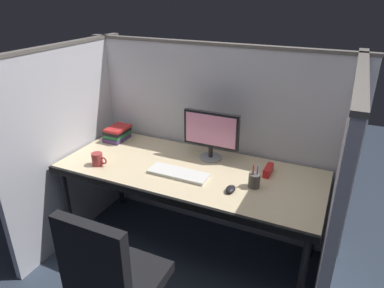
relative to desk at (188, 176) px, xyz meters
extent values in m
plane|color=#2D3847|center=(0.00, -0.29, -0.69)|extent=(8.00, 8.00, 0.00)
cube|color=silver|center=(0.00, 0.46, 0.08)|extent=(2.20, 0.05, 1.55)
cube|color=#605B56|center=(0.00, 0.46, 0.87)|extent=(2.21, 0.06, 0.02)
cube|color=silver|center=(-0.99, -0.09, 0.08)|extent=(0.05, 1.40, 1.55)
cube|color=#605B56|center=(-0.99, -0.09, 0.87)|extent=(0.06, 1.41, 0.02)
cube|color=silver|center=(0.99, -0.09, 0.08)|extent=(0.05, 1.40, 1.55)
cube|color=#605B56|center=(0.99, -0.09, 0.87)|extent=(0.06, 1.41, 0.02)
cube|color=beige|center=(0.00, 0.01, 0.03)|extent=(1.90, 0.80, 0.04)
cube|color=black|center=(0.00, -0.38, 0.03)|extent=(1.90, 0.02, 0.05)
cylinder|color=black|center=(-0.89, -0.33, -0.34)|extent=(0.04, 0.04, 0.70)
cylinder|color=black|center=(0.89, -0.33, -0.34)|extent=(0.04, 0.04, 0.70)
cylinder|color=black|center=(-0.89, 0.35, -0.34)|extent=(0.04, 0.04, 0.70)
cylinder|color=black|center=(0.89, 0.35, -0.34)|extent=(0.04, 0.04, 0.70)
cube|color=black|center=(-0.01, -0.84, -0.23)|extent=(0.44, 0.44, 0.07)
cube|color=black|center=(-0.01, -1.03, 0.04)|extent=(0.40, 0.06, 0.48)
cylinder|color=gray|center=(0.07, 0.24, 0.06)|extent=(0.17, 0.17, 0.01)
cylinder|color=black|center=(0.07, 0.24, 0.11)|extent=(0.03, 0.03, 0.09)
cube|color=black|center=(0.07, 0.24, 0.29)|extent=(0.43, 0.03, 0.27)
cube|color=pink|center=(0.07, 0.22, 0.29)|extent=(0.39, 0.01, 0.23)
cube|color=silver|center=(-0.03, -0.09, 0.06)|extent=(0.43, 0.15, 0.02)
ellipsoid|color=black|center=(0.37, -0.15, 0.07)|extent=(0.06, 0.10, 0.03)
cylinder|color=#59595B|center=(0.37, -0.13, 0.08)|extent=(0.01, 0.01, 0.01)
cylinder|color=#993333|center=(-0.64, -0.21, 0.10)|extent=(0.08, 0.08, 0.09)
torus|color=#993333|center=(-0.58, -0.21, 0.10)|extent=(0.06, 0.01, 0.06)
cube|color=#4C3366|center=(-0.79, 0.23, 0.07)|extent=(0.15, 0.21, 0.04)
cube|color=#26723F|center=(-0.79, 0.25, 0.10)|extent=(0.15, 0.21, 0.03)
cube|color=black|center=(-0.78, 0.24, 0.13)|extent=(0.15, 0.21, 0.03)
cube|color=#B22626|center=(-0.77, 0.24, 0.16)|extent=(0.15, 0.21, 0.02)
cylinder|color=#4C4742|center=(0.49, -0.03, 0.10)|extent=(0.08, 0.08, 0.09)
cylinder|color=red|center=(0.48, -0.04, 0.14)|extent=(0.01, 0.01, 0.16)
cylinder|color=#263FB2|center=(0.50, -0.02, 0.13)|extent=(0.01, 0.01, 0.14)
cylinder|color=black|center=(0.48, -0.03, 0.13)|extent=(0.01, 0.01, 0.14)
cube|color=red|center=(0.53, 0.19, 0.08)|extent=(0.04, 0.15, 0.06)
camera|label=1|loc=(0.95, -1.99, 1.25)|focal=32.65mm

